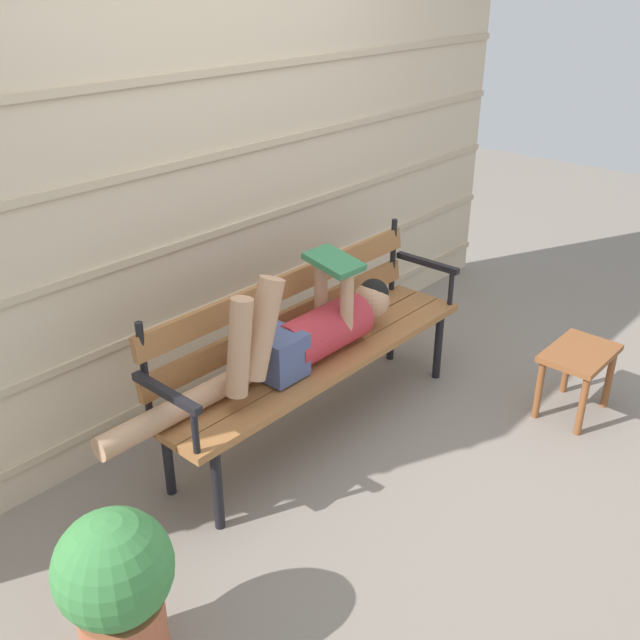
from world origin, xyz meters
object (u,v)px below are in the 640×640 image
Objects in this scene: reclining_person at (303,334)px; park_bench at (310,341)px; potted_plant at (117,588)px; footstool at (578,363)px.

park_bench is at bearing 29.43° from reclining_person.
potted_plant is (-1.44, -0.50, -0.13)m from park_bench.
park_bench is 1.11× the size of reclining_person.
potted_plant reaches higher than footstool.
park_bench reaches higher than footstool.
park_bench reaches higher than potted_plant.
park_bench is at bearing 135.90° from footstool.
potted_plant is at bearing -162.02° from reclining_person.
reclining_person is at bearing 141.20° from footstool.
potted_plant is (-1.32, -0.43, -0.23)m from reclining_person.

